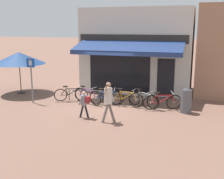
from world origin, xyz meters
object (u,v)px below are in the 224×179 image
(bicycle_purple, at_px, (87,96))
(litter_bin, at_px, (186,100))
(bicycle_silver, at_px, (143,99))
(parking_sign, at_px, (31,75))
(bicycle_blue, at_px, (106,97))
(pedestrian_child, at_px, (85,101))
(bicycle_orange, at_px, (125,98))
(bicycle_red, at_px, (162,102))
(pedestrian_adult, at_px, (108,98))
(bicycle_black, at_px, (71,94))
(cafe_parasol, at_px, (19,58))

(bicycle_purple, height_order, litter_bin, litter_bin)
(bicycle_silver, relative_size, parking_sign, 0.72)
(bicycle_blue, xyz_separation_m, pedestrian_child, (-0.22, -2.18, 0.33))
(litter_bin, bearing_deg, bicycle_blue, 177.81)
(bicycle_orange, bearing_deg, bicycle_blue, -175.32)
(bicycle_red, bearing_deg, parking_sign, 164.85)
(pedestrian_adult, bearing_deg, bicycle_silver, -119.92)
(litter_bin, bearing_deg, bicycle_black, 177.41)
(bicycle_purple, distance_m, cafe_parasol, 4.89)
(bicycle_red, distance_m, cafe_parasol, 8.40)
(pedestrian_child, bearing_deg, bicycle_black, -41.34)
(bicycle_black, xyz_separation_m, bicycle_blue, (1.97, -0.12, 0.01))
(bicycle_red, bearing_deg, pedestrian_child, -165.83)
(bicycle_orange, bearing_deg, pedestrian_child, -113.10)
(bicycle_purple, relative_size, bicycle_blue, 1.03)
(bicycle_silver, distance_m, cafe_parasol, 7.48)
(bicycle_red, xyz_separation_m, cafe_parasol, (-8.19, 0.89, 1.63))
(bicycle_silver, bearing_deg, pedestrian_adult, -83.13)
(bicycle_purple, bearing_deg, bicycle_red, 25.15)
(bicycle_blue, bearing_deg, pedestrian_adult, -80.91)
(bicycle_black, bearing_deg, bicycle_orange, -29.44)
(bicycle_orange, height_order, parking_sign, parking_sign)
(litter_bin, bearing_deg, pedestrian_adult, -141.83)
(bicycle_red, relative_size, parking_sign, 0.76)
(bicycle_orange, relative_size, pedestrian_adult, 1.10)
(litter_bin, relative_size, parking_sign, 0.50)
(pedestrian_child, distance_m, cafe_parasol, 6.22)
(bicycle_blue, distance_m, parking_sign, 3.85)
(bicycle_orange, relative_size, bicycle_silver, 1.08)
(bicycle_purple, bearing_deg, parking_sign, -141.12)
(bicycle_silver, distance_m, pedestrian_adult, 2.78)
(bicycle_purple, distance_m, bicycle_red, 3.67)
(bicycle_black, xyz_separation_m, parking_sign, (-1.65, -0.92, 1.05))
(bicycle_purple, xyz_separation_m, pedestrian_adult, (1.86, -2.29, 0.61))
(bicycle_blue, bearing_deg, bicycle_purple, 174.67)
(pedestrian_adult, relative_size, parking_sign, 0.71)
(bicycle_silver, bearing_deg, bicycle_blue, -148.90)
(bicycle_blue, bearing_deg, bicycle_orange, -11.61)
(bicycle_black, distance_m, bicycle_red, 4.68)
(bicycle_red, height_order, pedestrian_adult, pedestrian_adult)
(bicycle_purple, bearing_deg, bicycle_blue, 30.20)
(bicycle_blue, bearing_deg, cafe_parasol, 159.67)
(pedestrian_adult, bearing_deg, pedestrian_child, -21.70)
(bicycle_purple, height_order, bicycle_silver, bicycle_purple)
(bicycle_silver, bearing_deg, bicycle_black, -153.32)
(pedestrian_child, bearing_deg, bicycle_red, -132.40)
(bicycle_orange, distance_m, parking_sign, 4.74)
(bicycle_purple, xyz_separation_m, parking_sign, (-2.66, -0.70, 1.01))
(bicycle_purple, distance_m, bicycle_blue, 0.97)
(bicycle_silver, bearing_deg, bicycle_orange, -143.23)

